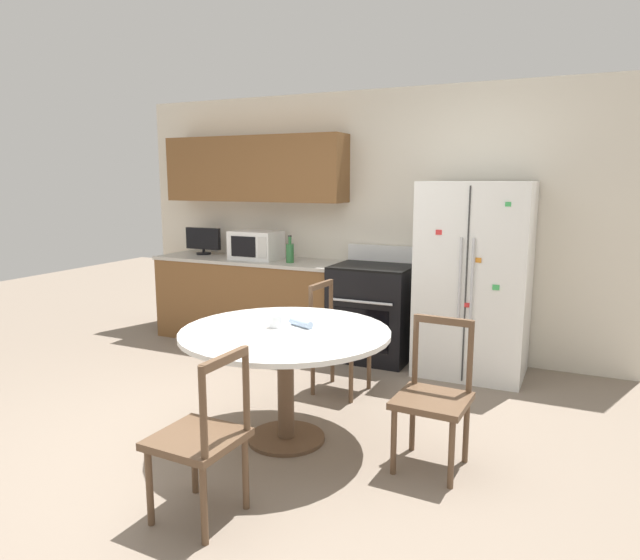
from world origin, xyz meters
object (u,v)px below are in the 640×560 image
(microwave, at_px, (256,245))
(refrigerator, at_px, (474,279))
(oven_range, at_px, (373,311))
(dining_chair_near, at_px, (202,439))
(counter_bottle, at_px, (290,252))
(dining_chair_far, at_px, (338,340))
(countertop_tv, at_px, (203,240))
(dining_chair_right, at_px, (433,398))
(candle_glass, at_px, (275,322))

(microwave, bearing_deg, refrigerator, -1.17)
(oven_range, height_order, dining_chair_near, oven_range)
(refrigerator, bearing_deg, oven_range, 177.86)
(counter_bottle, xyz_separation_m, dining_chair_far, (0.93, -0.91, -0.57))
(dining_chair_far, bearing_deg, countertop_tv, -113.02)
(dining_chair_right, bearing_deg, candle_glass, 4.23)
(dining_chair_near, distance_m, dining_chair_far, 1.95)
(counter_bottle, relative_size, dining_chair_right, 0.31)
(candle_glass, bearing_deg, dining_chair_far, 86.93)
(countertop_tv, relative_size, candle_glass, 5.10)
(countertop_tv, bearing_deg, dining_chair_far, -26.75)
(countertop_tv, bearing_deg, microwave, -6.02)
(oven_range, height_order, countertop_tv, countertop_tv)
(refrigerator, relative_size, counter_bottle, 6.21)
(oven_range, bearing_deg, candle_glass, -89.97)
(candle_glass, bearing_deg, oven_range, 90.03)
(countertop_tv, distance_m, dining_chair_near, 3.78)
(oven_range, relative_size, countertop_tv, 2.47)
(refrigerator, relative_size, candle_glass, 19.98)
(countertop_tv, bearing_deg, counter_bottle, -7.57)
(refrigerator, xyz_separation_m, microwave, (-2.27, 0.05, 0.19))
(counter_bottle, bearing_deg, dining_chair_right, -43.06)
(refrigerator, xyz_separation_m, dining_chair_far, (-0.90, -0.94, -0.42))
(candle_glass, bearing_deg, countertop_tv, 135.81)
(refrigerator, height_order, dining_chair_near, refrigerator)
(refrigerator, height_order, microwave, refrigerator)
(refrigerator, height_order, oven_range, refrigerator)
(dining_chair_near, bearing_deg, counter_bottle, 21.81)
(countertop_tv, distance_m, counter_bottle, 1.20)
(dining_chair_far, bearing_deg, oven_range, -173.25)
(dining_chair_right, bearing_deg, refrigerator, -83.90)
(counter_bottle, xyz_separation_m, dining_chair_right, (1.94, -1.82, -0.57))
(refrigerator, bearing_deg, counter_bottle, -178.96)
(dining_chair_right, xyz_separation_m, dining_chair_near, (-0.93, -1.04, 0.00))
(microwave, bearing_deg, dining_chair_near, -63.55)
(dining_chair_far, bearing_deg, dining_chair_right, 51.93)
(refrigerator, bearing_deg, candle_glass, -116.83)
(refrigerator, distance_m, candle_glass, 2.11)
(microwave, distance_m, dining_chair_right, 3.11)
(microwave, bearing_deg, dining_chair_far, -35.72)
(microwave, bearing_deg, candle_glass, -55.54)
(counter_bottle, relative_size, dining_chair_near, 0.31)
(refrigerator, relative_size, dining_chair_far, 1.90)
(counter_bottle, distance_m, dining_chair_far, 1.42)
(countertop_tv, xyz_separation_m, counter_bottle, (1.19, -0.16, -0.06))
(oven_range, bearing_deg, dining_chair_near, -87.26)
(dining_chair_right, bearing_deg, dining_chair_near, 50.86)
(microwave, relative_size, countertop_tv, 1.15)
(dining_chair_near, distance_m, candle_glass, 1.08)
(dining_chair_far, relative_size, candle_glass, 10.50)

